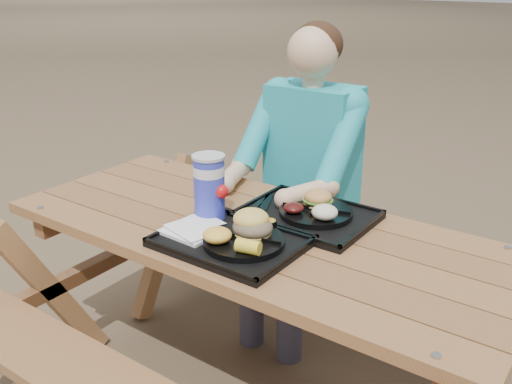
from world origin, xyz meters
The scene contains 17 objects.
picnic_table centered at (0.00, 0.00, 0.38)m, with size 1.80×1.49×0.75m, color #999999, non-canonical shape.
tray_near centered at (0.01, -0.16, 0.76)m, with size 0.45×0.35×0.02m, color black.
tray_far centered at (0.11, 0.16, 0.76)m, with size 0.45×0.35×0.02m, color black.
plate_near centered at (0.07, -0.16, 0.78)m, with size 0.26×0.26×0.02m, color black.
plate_far centered at (0.14, 0.17, 0.78)m, with size 0.26×0.26×0.02m, color black.
napkin_stack centered at (-0.12, -0.18, 0.78)m, with size 0.18×0.18×0.02m, color white.
soda_cup centered at (-0.15, -0.06, 0.88)m, with size 0.11×0.11×0.22m, color #1821B4.
condiment_bbq centered at (0.01, -0.04, 0.79)m, with size 0.05×0.05×0.03m, color black.
condiment_mustard centered at (0.07, -0.02, 0.79)m, with size 0.05×0.05×0.03m, color orange.
sandwich centered at (0.07, -0.12, 0.85)m, with size 0.12×0.12×0.13m, color #E8BD51, non-canonical shape.
mac_cheese centered at (0.02, -0.23, 0.81)m, with size 0.09×0.09×0.05m, color yellow.
corn_cob centered at (0.14, -0.23, 0.81)m, with size 0.07×0.07×0.04m, color yellow, non-canonical shape.
cutlery_far centered at (-0.07, 0.16, 0.77)m, with size 0.03×0.16×0.01m, color black.
burger centered at (0.12, 0.21, 0.84)m, with size 0.10×0.10×0.09m, color #CD8C48, non-canonical shape.
baked_beans centered at (0.09, 0.11, 0.81)m, with size 0.07×0.07×0.03m, color #450F0D.
potato_salad centered at (0.20, 0.12, 0.82)m, with size 0.09×0.09×0.05m, color silver.
diner centered at (-0.14, 0.60, 0.64)m, with size 0.48×0.84×1.28m, color #19A4B1, non-canonical shape.
Camera 1 is at (1.04, -1.46, 1.58)m, focal length 40.00 mm.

